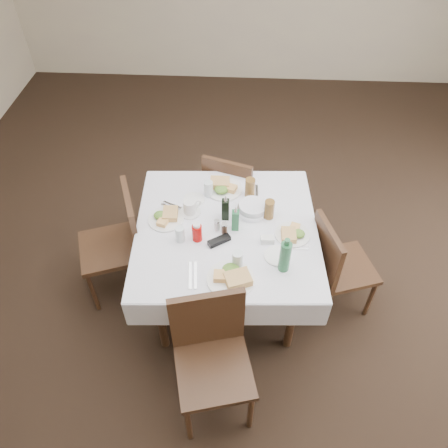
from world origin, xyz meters
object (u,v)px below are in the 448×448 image
(ketchup_bottle, at_px, (197,232))
(green_bottle, at_px, (285,256))
(chair_north, at_px, (231,190))
(water_w, at_px, (180,234))
(bread_basket, at_px, (253,209))
(coffee_mug, at_px, (190,208))
(water_n, at_px, (209,189))
(chair_south, at_px, (211,350))
(chair_east, at_px, (335,263))
(oil_cruet_green, at_px, (235,219))
(chair_west, at_px, (120,238))
(water_s, at_px, (237,260))
(dining_table, at_px, (226,237))
(water_e, at_px, (269,207))
(oil_cruet_dark, at_px, (226,209))

(ketchup_bottle, relative_size, green_bottle, 0.54)
(chair_north, relative_size, water_w, 7.70)
(bread_basket, bearing_deg, coffee_mug, -176.02)
(water_n, bearing_deg, chair_south, -85.00)
(chair_east, relative_size, green_bottle, 3.23)
(oil_cruet_green, distance_m, green_bottle, 0.45)
(water_n, bearing_deg, chair_west, -158.83)
(water_s, bearing_deg, dining_table, 104.40)
(chair_south, height_order, water_n, chair_south)
(water_s, xyz_separation_m, water_e, (0.20, 0.49, -0.01))
(chair_east, relative_size, coffee_mug, 5.62)
(chair_west, relative_size, water_e, 8.15)
(bread_basket, bearing_deg, oil_cruet_green, -124.51)
(dining_table, xyz_separation_m, coffee_mug, (-0.26, 0.13, 0.14))
(green_bottle, bearing_deg, oil_cruet_dark, 132.05)
(chair_south, xyz_separation_m, ketchup_bottle, (-0.14, 0.66, 0.30))
(chair_south, distance_m, water_s, 0.56)
(oil_cruet_dark, height_order, coffee_mug, oil_cruet_dark)
(oil_cruet_dark, bearing_deg, water_n, 120.33)
(coffee_mug, bearing_deg, water_n, 59.76)
(chair_north, height_order, chair_west, chair_west)
(chair_north, bearing_deg, bread_basket, -72.19)
(water_w, distance_m, green_bottle, 0.70)
(chair_west, height_order, bread_basket, chair_west)
(chair_west, relative_size, ketchup_bottle, 6.44)
(water_n, bearing_deg, green_bottle, -51.69)
(water_n, distance_m, green_bottle, 0.83)
(water_w, xyz_separation_m, oil_cruet_dark, (0.28, 0.22, 0.03))
(water_n, relative_size, water_e, 1.06)
(chair_west, xyz_separation_m, water_w, (0.49, -0.21, 0.29))
(chair_south, relative_size, oil_cruet_green, 4.65)
(bread_basket, bearing_deg, chair_north, 107.81)
(dining_table, xyz_separation_m, oil_cruet_green, (0.06, -0.00, 0.17))
(dining_table, xyz_separation_m, chair_south, (-0.05, -0.78, -0.15))
(chair_west, distance_m, bread_basket, 1.00)
(chair_east, xyz_separation_m, ketchup_bottle, (-0.96, -0.08, 0.34))
(water_n, height_order, coffee_mug, water_n)
(ketchup_bottle, distance_m, green_bottle, 0.60)
(water_n, relative_size, ketchup_bottle, 0.84)
(chair_south, distance_m, bread_basket, 1.00)
(ketchup_bottle, bearing_deg, chair_east, 4.48)
(oil_cruet_green, xyz_separation_m, green_bottle, (0.31, -0.33, 0.03))
(bread_basket, height_order, oil_cruet_green, oil_cruet_green)
(chair_south, height_order, oil_cruet_green, oil_cruet_green)
(chair_east, xyz_separation_m, oil_cruet_green, (-0.72, 0.04, 0.36))
(dining_table, distance_m, chair_east, 0.80)
(water_e, bearing_deg, chair_west, -175.41)
(dining_table, xyz_separation_m, water_w, (-0.30, -0.13, 0.14))
(oil_cruet_dark, bearing_deg, green_bottle, -47.95)
(water_n, xyz_separation_m, oil_cruet_green, (0.21, -0.33, 0.03))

